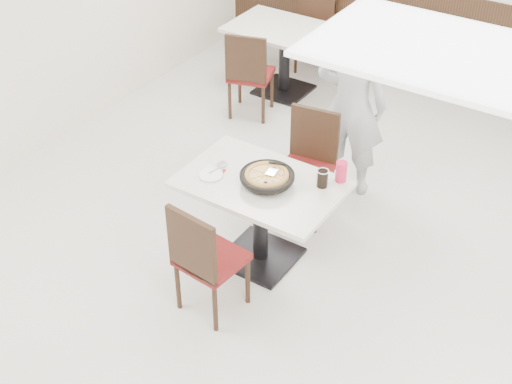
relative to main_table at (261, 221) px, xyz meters
The scene contains 20 objects.
floor 0.48m from the main_table, 11.62° to the left, with size 7.00×7.00×0.00m, color #B1B1AC.
wall_left 2.89m from the main_table, behind, with size 0.04×7.00×2.80m, color white.
wainscot_back 3.56m from the main_table, 85.17° to the left, with size 5.90×0.03×1.10m, color black.
fluo_panel_b 3.33m from the main_table, 38.64° to the right, with size 1.20×0.60×0.02m, color white.
main_table is the anchor object (origin of this frame).
chair_near 0.64m from the main_table, 90.73° to the right, with size 0.42×0.42×0.95m, color black, non-canonical shape.
chair_far 0.69m from the main_table, 89.93° to the left, with size 0.42×0.42×0.95m, color black, non-canonical shape.
trivet 0.41m from the main_table, 35.56° to the left, with size 0.11×0.11×0.04m, color black.
pizza_pan 0.42m from the main_table, ahead, with size 0.38×0.38×0.01m, color black.
pizza 0.44m from the main_table, 12.18° to the left, with size 0.34×0.34×0.02m, color #D6A250.
pizza_server 0.47m from the main_table, 30.03° to the left, with size 0.07×0.09×0.00m, color silver.
napkin 0.54m from the main_table, 166.04° to the right, with size 0.16×0.16×0.00m, color silver.
side_plate 0.54m from the main_table, 158.82° to the right, with size 0.18×0.18×0.01m, color white.
fork 0.53m from the main_table, behind, with size 0.02×0.17×0.00m, color silver.
cola_glass 0.63m from the main_table, 26.49° to the left, with size 0.08×0.08×0.13m, color black.
red_cup 0.75m from the main_table, 34.92° to the left, with size 0.09×0.09×0.16m, color #D01F47.
diner_person 1.34m from the main_table, 85.17° to the left, with size 0.61×0.40×1.69m, color #BABAC0.
bg_table_left 2.84m from the main_table, 117.47° to the left, with size 1.20×0.80×0.75m, color silver, non-canonical shape.
bg_chair_left_near 2.34m from the main_table, 125.16° to the left, with size 0.42×0.42×0.95m, color black, non-canonical shape.
bg_chair_left_far 3.49m from the main_table, 112.53° to the left, with size 0.42×0.42×0.95m, color black, non-canonical shape.
Camera 1 is at (2.02, -3.70, 3.82)m, focal length 50.00 mm.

